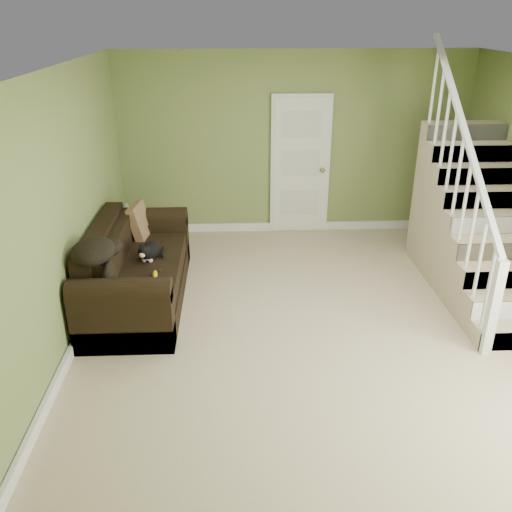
{
  "coord_description": "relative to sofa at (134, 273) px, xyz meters",
  "views": [
    {
      "loc": [
        -0.88,
        -4.96,
        3.05
      ],
      "look_at": [
        -0.65,
        0.19,
        0.71
      ],
      "focal_mm": 38.0,
      "sensor_mm": 36.0,
      "label": 1
    }
  ],
  "objects": [
    {
      "name": "floor",
      "position": [
        2.02,
        -0.62,
        -0.34
      ],
      "size": [
        5.0,
        5.5,
        0.01
      ],
      "primitive_type": "cube",
      "color": "tan",
      "rests_on": "ground"
    },
    {
      "name": "side_table",
      "position": [
        -0.14,
        1.08,
        -0.04
      ],
      "size": [
        0.53,
        0.53,
        0.82
      ],
      "rotation": [
        0.0,
        0.0,
        -0.07
      ],
      "color": "black",
      "rests_on": "floor"
    },
    {
      "name": "cat",
      "position": [
        0.19,
        0.06,
        0.24
      ],
      "size": [
        0.28,
        0.54,
        0.26
      ],
      "rotation": [
        0.0,
        0.0,
        -0.24
      ],
      "color": "black",
      "rests_on": "sofa"
    },
    {
      "name": "wall_front",
      "position": [
        2.02,
        -3.37,
        0.96
      ],
      "size": [
        5.0,
        0.04,
        2.6
      ],
      "primitive_type": "cube",
      "color": "olive",
      "rests_on": "floor"
    },
    {
      "name": "sofa",
      "position": [
        0.0,
        0.0,
        0.0
      ],
      "size": [
        0.98,
        2.27,
        0.9
      ],
      "color": "black",
      "rests_on": "floor"
    },
    {
      "name": "door",
      "position": [
        2.12,
        2.09,
        0.66
      ],
      "size": [
        0.86,
        0.12,
        2.02
      ],
      "color": "white",
      "rests_on": "floor"
    },
    {
      "name": "wall_left",
      "position": [
        -0.48,
        -0.62,
        0.96
      ],
      "size": [
        0.04,
        5.5,
        2.6
      ],
      "primitive_type": "cube",
      "color": "olive",
      "rests_on": "floor"
    },
    {
      "name": "staircase",
      "position": [
        4.01,
        0.35,
        0.3
      ],
      "size": [
        1.0,
        2.51,
        2.82
      ],
      "color": "tan",
      "rests_on": "floor"
    },
    {
      "name": "banana",
      "position": [
        0.3,
        -0.4,
        0.17
      ],
      "size": [
        0.07,
        0.18,
        0.05
      ],
      "primitive_type": "ellipsoid",
      "rotation": [
        0.0,
        0.0,
        0.09
      ],
      "color": "yellow",
      "rests_on": "sofa"
    },
    {
      "name": "ceiling",
      "position": [
        2.02,
        -0.62,
        2.26
      ],
      "size": [
        5.0,
        5.5,
        0.01
      ],
      "primitive_type": "cube",
      "color": "white",
      "rests_on": "wall_back"
    },
    {
      "name": "wall_back",
      "position": [
        2.02,
        2.13,
        0.96
      ],
      "size": [
        5.0,
        0.04,
        2.6
      ],
      "primitive_type": "cube",
      "color": "olive",
      "rests_on": "floor"
    },
    {
      "name": "throw_pillow",
      "position": [
        -0.03,
        0.77,
        0.34
      ],
      "size": [
        0.26,
        0.45,
        0.44
      ],
      "primitive_type": "cube",
      "rotation": [
        0.0,
        -0.24,
        -0.13
      ],
      "color": "#4F301F",
      "rests_on": "sofa"
    },
    {
      "name": "throw_blanket",
      "position": [
        -0.23,
        -0.71,
        0.59
      ],
      "size": [
        0.47,
        0.58,
        0.22
      ],
      "primitive_type": "ellipsoid",
      "rotation": [
        0.0,
        0.0,
        -0.11
      ],
      "color": "black",
      "rests_on": "sofa"
    },
    {
      "name": "baseboard_left",
      "position": [
        -0.45,
        -0.62,
        -0.28
      ],
      "size": [
        0.04,
        5.5,
        0.12
      ],
      "primitive_type": "cube",
      "color": "white",
      "rests_on": "floor"
    },
    {
      "name": "baseboard_back",
      "position": [
        2.02,
        2.1,
        -0.28
      ],
      "size": [
        5.0,
        0.04,
        0.12
      ],
      "primitive_type": "cube",
      "color": "white",
      "rests_on": "floor"
    }
  ]
}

